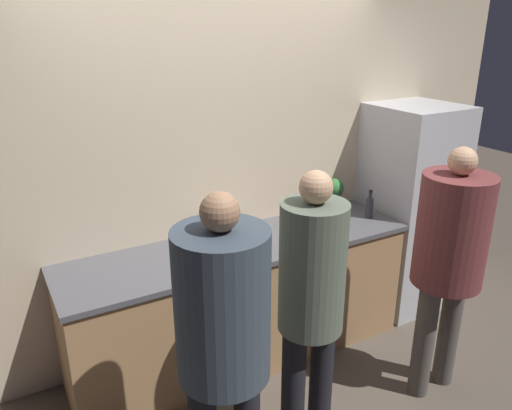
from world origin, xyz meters
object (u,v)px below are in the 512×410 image
(person_right, at_px, (450,248))
(potted_plant, at_px, (334,192))
(refrigerator, at_px, (408,209))
(person_left, at_px, (223,329))
(utensil_crock, at_px, (318,210))
(bottle_dark, at_px, (369,207))
(person_center, at_px, (311,296))
(fruit_bowl, at_px, (231,237))
(bottle_red, at_px, (305,216))
(cup_white, at_px, (245,225))

(person_right, distance_m, potted_plant, 1.18)
(refrigerator, xyz_separation_m, person_left, (-2.18, -1.01, 0.18))
(refrigerator, distance_m, utensil_crock, 0.86)
(refrigerator, height_order, person_right, refrigerator)
(refrigerator, distance_m, bottle_dark, 0.50)
(person_center, xyz_separation_m, bottle_dark, (1.14, 0.84, -0.00))
(fruit_bowl, bearing_deg, person_left, -118.53)
(utensil_crock, bearing_deg, person_right, -77.73)
(person_right, bearing_deg, bottle_red, 110.06)
(person_left, height_order, bottle_dark, person_left)
(refrigerator, xyz_separation_m, bottle_dark, (-0.48, -0.06, 0.13))
(person_left, relative_size, person_right, 1.02)
(fruit_bowl, bearing_deg, potted_plant, 11.77)
(utensil_crock, bearing_deg, bottle_dark, -24.15)
(person_left, xyz_separation_m, fruit_bowl, (0.58, 1.06, -0.10))
(bottle_dark, distance_m, potted_plant, 0.33)
(bottle_dark, bearing_deg, utensil_crock, 155.85)
(refrigerator, xyz_separation_m, fruit_bowl, (-1.60, 0.04, 0.08))
(person_center, height_order, bottle_red, person_center)
(person_left, relative_size, bottle_dark, 7.58)
(potted_plant, bearing_deg, cup_white, -175.33)
(cup_white, bearing_deg, bottle_red, -15.41)
(cup_white, bearing_deg, potted_plant, 4.67)
(fruit_bowl, bearing_deg, refrigerator, -1.53)
(utensil_crock, relative_size, bottle_dark, 1.28)
(utensil_crock, xyz_separation_m, bottle_red, (-0.14, -0.03, -0.01))
(person_center, bearing_deg, bottle_red, 56.61)
(cup_white, bearing_deg, bottle_dark, -14.97)
(refrigerator, relative_size, person_right, 1.03)
(cup_white, bearing_deg, fruit_bowl, -142.19)
(person_center, xyz_separation_m, bottle_red, (0.64, 0.97, -0.02))
(person_left, distance_m, person_right, 1.56)
(utensil_crock, xyz_separation_m, bottle_dark, (0.36, -0.16, 0.01))
(refrigerator, relative_size, fruit_bowl, 5.31)
(person_left, xyz_separation_m, potted_plant, (1.61, 1.27, -0.02))
(person_right, height_order, potted_plant, person_right)
(person_center, distance_m, potted_plant, 1.56)
(person_center, relative_size, bottle_dark, 7.48)
(refrigerator, height_order, potted_plant, refrigerator)
(person_left, bearing_deg, cup_white, 57.62)
(bottle_red, relative_size, cup_white, 1.82)
(person_left, bearing_deg, bottle_dark, 29.38)
(refrigerator, height_order, fruit_bowl, refrigerator)
(refrigerator, xyz_separation_m, utensil_crock, (-0.84, 0.10, 0.11))
(bottle_dark, bearing_deg, person_left, -150.62)
(person_center, bearing_deg, fruit_bowl, 88.85)
(person_right, relative_size, fruit_bowl, 5.14)
(bottle_red, distance_m, cup_white, 0.45)
(person_right, distance_m, utensil_crock, 1.04)
(person_left, bearing_deg, utensil_crock, 39.91)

